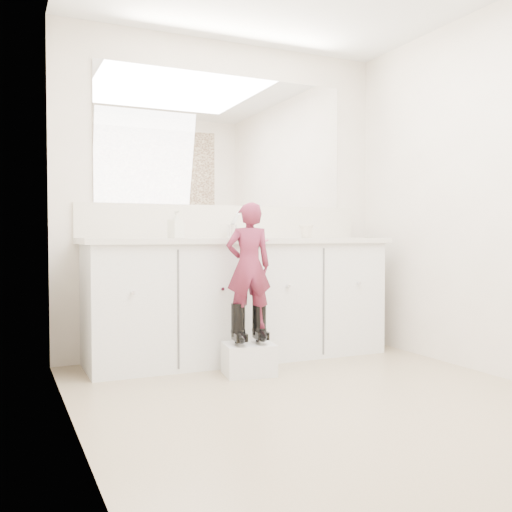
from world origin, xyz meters
name	(u,v)px	position (x,y,z in m)	size (l,w,h in m)	color
floor	(327,402)	(0.00, 0.00, 0.00)	(3.00, 3.00, 0.00)	#8A7D5A
wall_back	(226,198)	(0.00, 1.50, 1.20)	(2.60, 2.60, 0.00)	beige
wall_left	(76,169)	(-1.30, 0.00, 1.20)	(3.00, 3.00, 0.00)	beige
wall_right	(505,189)	(1.30, 0.00, 1.20)	(3.00, 3.00, 0.00)	beige
vanity_cabinet	(240,301)	(0.00, 1.23, 0.42)	(2.20, 0.55, 0.85)	silver
countertop	(240,241)	(0.00, 1.21, 0.87)	(2.28, 0.58, 0.04)	beige
backsplash	(226,222)	(0.00, 1.49, 1.02)	(2.28, 0.03, 0.25)	beige
mirror	(226,141)	(0.00, 1.49, 1.64)	(2.00, 0.02, 1.00)	white
faucet	(232,231)	(0.00, 1.38, 0.94)	(0.08, 0.08, 0.10)	silver
cup	(306,231)	(0.54, 1.19, 0.94)	(0.11, 0.11, 0.10)	beige
soap_bottle	(176,224)	(-0.50, 1.17, 0.98)	(0.08, 0.09, 0.19)	beige
step_stool	(249,359)	(-0.14, 0.75, 0.10)	(0.32, 0.27, 0.20)	silver
boot_left	(238,324)	(-0.21, 0.75, 0.34)	(0.10, 0.18, 0.27)	black
boot_right	(259,322)	(-0.06, 0.75, 0.34)	(0.10, 0.18, 0.27)	black
toddler	(249,266)	(-0.14, 0.75, 0.71)	(0.30, 0.20, 0.82)	#992F4B
toothbrush	(258,244)	(-0.07, 0.75, 0.85)	(0.01, 0.01, 0.14)	#CE5077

